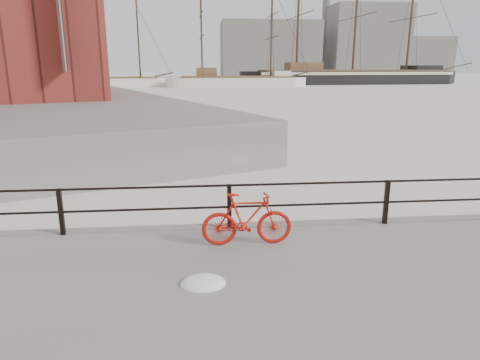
# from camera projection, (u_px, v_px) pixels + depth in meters

# --- Properties ---
(ground) EXTENTS (400.00, 400.00, 0.00)m
(ground) POSITION_uv_depth(u_px,v_px,m) (380.00, 235.00, 9.86)
(ground) COLOR white
(ground) RESTS_ON ground
(guardrail) EXTENTS (28.00, 0.10, 1.00)m
(guardrail) POSITION_uv_depth(u_px,v_px,m) (386.00, 202.00, 9.50)
(guardrail) COLOR black
(guardrail) RESTS_ON promenade
(bicycle) EXTENTS (1.77, 0.27, 1.07)m
(bicycle) POSITION_uv_depth(u_px,v_px,m) (247.00, 219.00, 8.35)
(bicycle) COLOR #B3150B
(bicycle) RESTS_ON promenade
(barque_black) EXTENTS (56.20, 22.19, 31.46)m
(barque_black) POSITION_uv_depth(u_px,v_px,m) (352.00, 84.00, 92.26)
(barque_black) COLOR black
(barque_black) RESTS_ON ground
(schooner_mid) EXTENTS (28.70, 13.22, 20.33)m
(schooner_mid) POSITION_uv_depth(u_px,v_px,m) (237.00, 87.00, 79.72)
(schooner_mid) COLOR silver
(schooner_mid) RESTS_ON ground
(schooner_left) EXTENTS (22.50, 12.74, 16.48)m
(schooner_left) POSITION_uv_depth(u_px,v_px,m) (115.00, 87.00, 79.60)
(schooner_left) COLOR silver
(schooner_left) RESTS_ON ground
(industrial_west) EXTENTS (32.00, 18.00, 18.00)m
(industrial_west) POSITION_uv_depth(u_px,v_px,m) (269.00, 50.00, 144.02)
(industrial_west) COLOR gray
(industrial_west) RESTS_ON ground
(industrial_mid) EXTENTS (26.00, 20.00, 24.00)m
(industrial_mid) POSITION_uv_depth(u_px,v_px,m) (364.00, 42.00, 151.29)
(industrial_mid) COLOR gray
(industrial_mid) RESTS_ON ground
(industrial_east) EXTENTS (20.00, 16.00, 14.00)m
(industrial_east) POSITION_uv_depth(u_px,v_px,m) (418.00, 57.00, 159.51)
(industrial_east) COLOR gray
(industrial_east) RESTS_ON ground
(smokestack) EXTENTS (2.80, 2.80, 44.00)m
(smokestack) POSITION_uv_depth(u_px,v_px,m) (326.00, 13.00, 152.32)
(smokestack) COLOR gray
(smokestack) RESTS_ON ground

